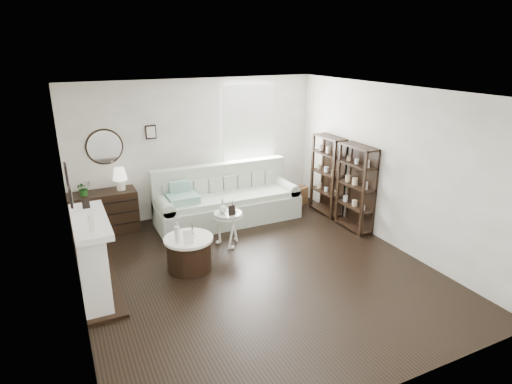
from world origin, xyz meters
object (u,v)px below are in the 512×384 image
dresser (104,213)px  drum_table (189,253)px  sofa (226,202)px  pedestal_table (228,215)px

dresser → drum_table: size_ratio=1.57×
sofa → drum_table: size_ratio=3.70×
sofa → drum_table: (-1.25, -1.58, -0.09)m
sofa → pedestal_table: bearing=-110.2°
sofa → drum_table: sofa is taller
sofa → pedestal_table: sofa is taller
dresser → pedestal_table: (1.85, -1.45, 0.15)m
pedestal_table → drum_table: bearing=-149.0°
pedestal_table → dresser: bearing=142.0°
dresser → drum_table: (1.00, -1.97, -0.13)m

